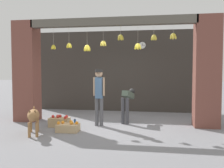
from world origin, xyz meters
TOP-DOWN VIEW (x-y plane):
  - ground_plane at (0.00, 0.00)m, footprint 60.00×60.00m
  - shop_back_wall at (0.00, 2.68)m, footprint 6.87×0.12m
  - shop_pillar_left at (-2.79, 0.30)m, footprint 0.70×0.60m
  - shop_pillar_right at (2.79, 0.30)m, footprint 0.70×0.60m
  - storefront_awning at (0.01, 0.12)m, footprint 4.97×0.31m
  - dog at (-1.73, -1.38)m, footprint 0.60×1.02m
  - shopkeeper at (-0.31, -0.10)m, footprint 0.34×0.28m
  - worker_stooping at (0.48, 0.49)m, footprint 0.38×0.79m
  - fruit_crate_oranges at (-0.98, -0.92)m, footprint 0.58×0.38m
  - fruit_crate_apples at (-1.42, -0.40)m, footprint 0.58×0.33m
  - water_bottle at (-0.97, -0.35)m, footprint 0.07×0.07m
  - wall_clock at (0.83, 2.60)m, footprint 0.28×0.03m

SIDE VIEW (x-z plane):
  - ground_plane at x=0.00m, z-range 0.00..0.00m
  - water_bottle at x=-0.97m, z-range -0.01..0.22m
  - fruit_crate_oranges at x=-0.98m, z-range -0.03..0.26m
  - fruit_crate_apples at x=-1.42m, z-range -0.03..0.31m
  - dog at x=-1.73m, z-range 0.12..0.83m
  - worker_stooping at x=0.48m, z-range 0.17..1.21m
  - shopkeeper at x=-0.31m, z-range 0.15..1.82m
  - shop_back_wall at x=0.00m, z-range 0.00..3.20m
  - shop_pillar_left at x=-2.79m, z-range 0.00..3.20m
  - shop_pillar_right at x=2.79m, z-range 0.00..3.20m
  - wall_clock at x=0.83m, z-range 2.47..2.75m
  - storefront_awning at x=0.01m, z-range 2.52..3.51m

